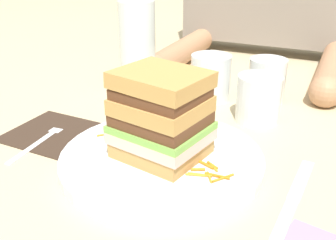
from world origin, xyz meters
The scene contains 27 objects.
ground_plane centered at (0.00, 0.00, 0.00)m, with size 3.00×3.00×0.00m, color #C6B289.
main_plate centered at (0.00, -0.02, 0.01)m, with size 0.29×0.29×0.02m, color white.
sandwich centered at (0.00, -0.02, 0.08)m, with size 0.14×0.13×0.12m.
carrot_shred_0 centered at (-0.09, 0.02, 0.02)m, with size 0.00×0.00×0.02m, color orange.
carrot_shred_1 centered at (-0.07, 0.01, 0.02)m, with size 0.00×0.00×0.03m, color orange.
carrot_shred_2 centered at (-0.08, 0.01, 0.02)m, with size 0.00×0.00×0.03m, color orange.
carrot_shred_3 centered at (-0.10, 0.01, 0.02)m, with size 0.00×0.00×0.02m, color orange.
carrot_shred_4 centered at (-0.11, 0.00, 0.02)m, with size 0.00×0.00×0.02m, color orange.
carrot_shred_5 centered at (-0.08, 0.02, 0.02)m, with size 0.00×0.00×0.03m, color orange.
carrot_shred_6 centered at (-0.07, 0.01, 0.02)m, with size 0.00×0.00×0.03m, color orange.
carrot_shred_7 centered at (-0.09, -0.02, 0.02)m, with size 0.00×0.00×0.03m, color orange.
carrot_shred_8 centered at (0.07, -0.05, 0.02)m, with size 0.00×0.00×0.03m, color orange.
carrot_shred_9 centered at (0.08, -0.05, 0.02)m, with size 0.00×0.00×0.02m, color orange.
carrot_shred_10 centered at (0.07, -0.02, 0.02)m, with size 0.00×0.00×0.02m, color orange.
carrot_shred_11 centered at (0.10, -0.04, 0.02)m, with size 0.00×0.00×0.03m, color orange.
carrot_shred_12 centered at (0.09, -0.04, 0.02)m, with size 0.00×0.00×0.03m, color orange.
carrot_shred_13 centered at (0.08, -0.02, 0.02)m, with size 0.00×0.00×0.02m, color orange.
carrot_shred_14 centered at (0.06, -0.04, 0.02)m, with size 0.00×0.00×0.02m, color orange.
carrot_shred_15 centered at (0.06, -0.05, 0.02)m, with size 0.00×0.00×0.03m, color orange.
carrot_shred_16 centered at (0.08, -0.02, 0.02)m, with size 0.00×0.00×0.02m, color orange.
napkin_dark centered at (-0.21, 0.00, 0.00)m, with size 0.14×0.13×0.00m, color #38281E.
fork centered at (-0.21, -0.02, 0.00)m, with size 0.03×0.17×0.00m.
knife centered at (0.19, -0.03, 0.00)m, with size 0.03×0.20×0.00m.
juice_glass centered at (0.09, 0.19, 0.04)m, with size 0.08×0.08×0.08m.
water_bottle centered at (-0.19, 0.27, 0.11)m, with size 0.08×0.08×0.25m.
empty_tumbler_0 centered at (-0.02, 0.26, 0.04)m, with size 0.08×0.08×0.09m, color silver.
empty_tumbler_1 centered at (0.08, 0.29, 0.04)m, with size 0.07×0.07×0.09m, color silver.
Camera 1 is at (0.22, -0.47, 0.30)m, focal length 43.32 mm.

